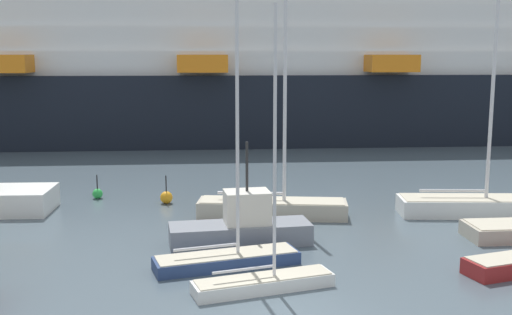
% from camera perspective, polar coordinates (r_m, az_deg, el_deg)
% --- Properties ---
extents(sailboat_3, '(7.01, 2.67, 9.82)m').
position_cam_1_polar(sailboat_3, '(28.84, 1.51, -4.42)').
color(sailboat_3, '#BCB29E').
rests_on(sailboat_3, ground_plane).
extents(sailboat_4, '(4.67, 2.20, 8.93)m').
position_cam_1_polar(sailboat_4, '(20.16, 0.72, -10.86)').
color(sailboat_4, white).
rests_on(sailboat_4, ground_plane).
extents(sailboat_6, '(5.31, 2.56, 9.59)m').
position_cam_1_polar(sailboat_6, '(22.30, -2.65, -8.84)').
color(sailboat_6, navy).
rests_on(sailboat_6, ground_plane).
extents(sailboat_7, '(7.05, 2.55, 13.18)m').
position_cam_1_polar(sailboat_7, '(30.90, 19.30, -3.85)').
color(sailboat_7, white).
rests_on(sailboat_7, ground_plane).
extents(fishing_boat_2, '(5.70, 2.27, 4.08)m').
position_cam_1_polar(fishing_boat_2, '(24.76, -1.28, -6.31)').
color(fishing_boat_2, gray).
rests_on(fishing_boat_2, ground_plane).
extents(channel_buoy_0, '(0.53, 0.53, 1.26)m').
position_cam_1_polar(channel_buoy_0, '(33.51, -14.27, -3.20)').
color(channel_buoy_0, green).
rests_on(channel_buoy_0, ground_plane).
extents(channel_buoy_2, '(0.63, 0.63, 1.44)m').
position_cam_1_polar(channel_buoy_2, '(31.73, -8.19, -3.62)').
color(channel_buoy_2, orange).
rests_on(channel_buoy_2, ground_plane).
extents(cruise_ship, '(105.35, 16.71, 20.54)m').
position_cam_1_polar(cruise_ship, '(56.06, -5.05, 8.53)').
color(cruise_ship, black).
rests_on(cruise_ship, ground_plane).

